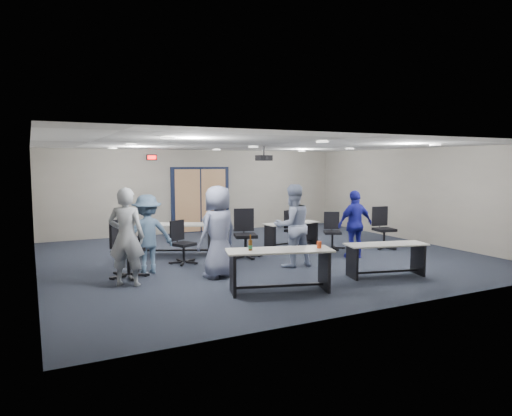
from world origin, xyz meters
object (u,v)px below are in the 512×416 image
chair_back_c (295,229)px  chair_back_d (332,231)px  person_gray (126,237)px  person_plaid (218,232)px  chair_back_a (184,242)px  table_back_right (291,230)px  chair_loose_left (128,249)px  chair_loose_right (384,228)px  person_navy (355,224)px  chair_back_b (246,234)px  table_back_left (176,234)px  table_front_left (279,262)px  person_back (147,234)px  table_front_right (386,254)px  person_lightblue (292,226)px

chair_back_c → chair_back_d: (0.76, -0.62, -0.01)m
person_gray → person_plaid: same height
chair_back_a → chair_back_c: bearing=-17.1°
table_back_right → person_gray: 5.30m
chair_loose_left → chair_loose_right: size_ratio=1.04×
chair_back_a → person_navy: bearing=-44.1°
person_gray → chair_back_a: bearing=-109.5°
chair_back_b → chair_loose_right: bearing=7.6°
table_back_left → person_plaid: 2.62m
person_navy → person_gray: bearing=1.8°
table_back_left → chair_back_a: 1.11m
chair_back_d → chair_loose_right: (1.31, -0.52, 0.06)m
chair_back_b → person_plaid: person_plaid is taller
chair_back_a → person_navy: 4.07m
table_front_left → person_plaid: size_ratio=1.07×
chair_back_b → person_plaid: 1.98m
chair_back_d → chair_loose_right: bearing=6.5°
chair_loose_left → person_gray: person_gray is taller
chair_loose_left → person_back: 0.53m
chair_loose_left → person_navy: size_ratio=0.71×
table_front_right → person_back: 4.87m
person_plaid → table_back_left: bearing=-107.4°
person_lightblue → chair_back_c: bearing=-122.5°
person_plaid → chair_back_a: bearing=-100.2°
chair_loose_right → person_back: 6.29m
table_back_left → chair_back_b: 1.79m
table_back_left → person_back: 1.96m
person_plaid → person_back: person_plaid is taller
table_front_right → chair_loose_left: chair_loose_left is taller
table_back_right → person_plaid: (-3.06, -2.30, 0.47)m
chair_loose_right → person_gray: size_ratio=0.60×
person_gray → person_back: bearing=-95.9°
chair_back_d → person_back: 5.01m
table_front_right → chair_back_b: bearing=135.2°
table_back_left → chair_loose_right: (5.21, -1.68, 0.03)m
chair_back_d → person_lightblue: size_ratio=0.54×
chair_back_d → chair_loose_left: size_ratio=0.84×
chair_loose_right → table_front_right: bearing=-122.6°
person_lightblue → person_back: size_ratio=1.11×
person_lightblue → person_back: (-2.99, 0.81, -0.09)m
person_navy → chair_back_a: bearing=-16.9°
table_front_right → chair_back_a: (-3.29, 2.91, 0.04)m
chair_back_c → chair_loose_right: 2.36m
chair_back_a → chair_loose_right: 5.39m
table_back_right → table_back_left: bearing=168.5°
table_back_left → person_back: (-1.07, -1.61, 0.29)m
table_front_right → table_back_right: 3.73m
person_gray → chair_back_b: bearing=-127.8°
chair_back_c → person_plaid: (-3.04, -2.05, 0.41)m
chair_loose_right → person_lightblue: 3.40m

